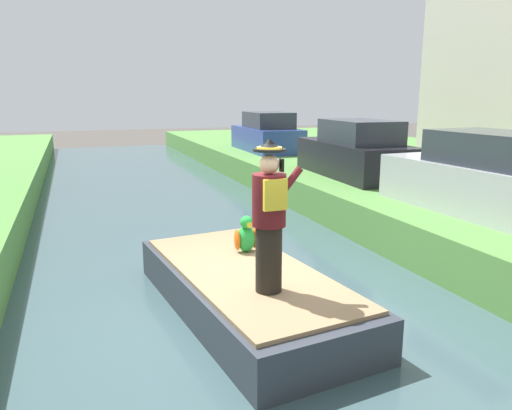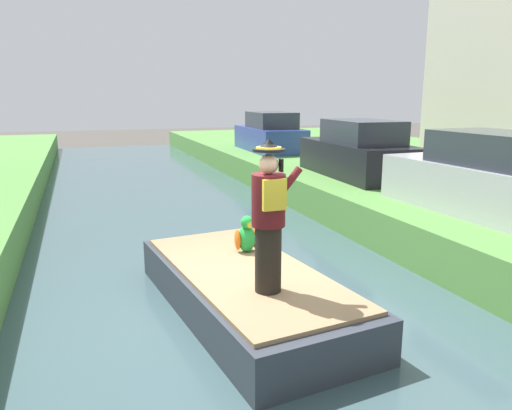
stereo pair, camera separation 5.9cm
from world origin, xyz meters
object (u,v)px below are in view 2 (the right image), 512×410
Objects in this scene: parked_car_dark at (358,153)px; parked_car_blue at (270,135)px; parked_car_silver at (488,179)px; person_pirate at (269,217)px; boat at (246,290)px; parrot_plush at (247,236)px.

parked_car_dark and parked_car_blue have the same top height.
parked_car_dark is (0.00, 4.52, 0.00)m from parked_car_silver.
parked_car_dark is (5.01, 6.24, -0.11)m from person_pirate.
parked_car_blue is at bearing 90.00° from parked_car_silver.
parked_car_blue reaches higher than boat.
parked_car_dark is at bearing 90.00° from parked_car_silver.
parked_car_dark is at bearing 54.09° from person_pirate.
parked_car_silver and parked_car_blue have the same top height.
person_pirate is 8.01m from parked_car_dark.
parrot_plush is (0.26, 0.72, 0.55)m from boat.
parked_car_silver is (4.77, 0.18, 0.58)m from parrot_plush.
boat is 7.69× the size of parrot_plush.
parrot_plush is 12.22m from parked_car_blue.
person_pirate is at bearing -89.00° from boat.
parrot_plush is 0.14× the size of parked_car_dark.
person_pirate reaches higher than parrot_plush.
parked_car_dark is 1.01× the size of parked_car_blue.
boat is at bearing -109.66° from parrot_plush.
person_pirate reaches higher than parked_car_dark.
boat is 0.94m from parrot_plush.
parked_car_blue is (0.00, 6.54, 0.00)m from parked_car_dark.
parrot_plush is at bearing -177.86° from parked_car_silver.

